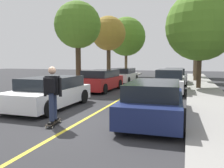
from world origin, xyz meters
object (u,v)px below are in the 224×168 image
Objects in this scene: street_tree_left_far at (126,37)px; street_tree_right_near at (197,30)px; parked_car_left_far at (123,75)px; parked_car_right_far at (175,76)px; street_tree_right_far at (195,33)px; street_tree_right_nearest at (201,26)px; parked_car_right_near at (170,81)px; skateboard at (53,122)px; skateboarder at (52,91)px; parked_car_left_nearest at (50,92)px; street_tree_left_near at (109,34)px; parked_car_right_nearest at (154,100)px; street_tree_left_nearest at (78,25)px; parked_car_left_near at (100,80)px.

street_tree_right_near is at bearing -30.53° from street_tree_left_far.
parked_car_right_far reaches higher than parked_car_left_far.
street_tree_right_near is 6.12m from street_tree_right_far.
street_tree_left_far is at bearing 126.33° from street_tree_right_nearest.
parked_car_right_near reaches higher than parked_car_left_far.
skateboard is (-4.65, -23.01, -5.10)m from street_tree_right_far.
street_tree_right_near reaches higher than skateboard.
street_tree_right_far reaches higher than skateboarder.
street_tree_right_far is at bearing 73.18° from parked_car_left_nearest.
parked_car_right_near is 0.72× the size of street_tree_left_near.
street_tree_left_near reaches higher than skateboarder.
street_tree_right_nearest is at bearing -63.72° from parked_car_right_far.
street_tree_right_near is (0.00, 6.21, 0.50)m from street_tree_right_nearest.
skateboard is (-2.86, -1.71, -0.56)m from parked_car_right_nearest.
parked_car_right_far is at bearing -6.58° from street_tree_left_near.
street_tree_left_nearest reaches higher than parked_car_left_far.
street_tree_right_nearest is at bearing 66.49° from skateboard.
street_tree_left_near is at bearing 102.76° from skateboard.
street_tree_right_far is (6.27, 20.72, 4.53)m from parked_car_left_nearest.
street_tree_left_far is at bearing 115.85° from parked_car_right_near.
street_tree_right_near reaches higher than parked_car_right_near.
street_tree_right_nearest is at bearing -90.00° from street_tree_right_far.
parked_car_right_near is at bearing -132.19° from street_tree_right_nearest.
street_tree_right_near is at bearing 90.00° from street_tree_right_nearest.
street_tree_left_far reaches higher than parked_car_left_far.
street_tree_left_near is at bearing 173.42° from parked_car_right_far.
parked_car_left_near is 0.68× the size of street_tree_right_near.
street_tree_right_far is at bearing 44.67° from street_tree_left_near.
street_tree_right_far is (1.79, 8.69, 4.51)m from parked_car_right_far.
skateboarder is (1.62, -2.32, 0.42)m from parked_car_left_nearest.
street_tree_left_far reaches higher than parked_car_left_near.
parked_car_left_near is 7.66m from street_tree_right_nearest.
parked_car_right_nearest is at bearing -55.37° from parked_car_left_near.
skateboarder is at bearing -113.41° from street_tree_right_nearest.
parked_car_right_near is 5.10× the size of skateboard.
skateboard is (1.61, -2.29, -0.57)m from parked_car_left_nearest.
street_tree_left_near is 0.95× the size of street_tree_right_near.
parked_car_right_far is at bearing -124.77° from street_tree_right_near.
parked_car_left_far is 11.89m from street_tree_right_far.
parked_car_right_near is 5.60m from parked_car_right_far.
street_tree_right_near is (6.26, 8.71, 4.12)m from parked_car_left_near.
parked_car_right_nearest is 3.38m from skateboard.
parked_car_left_near is 2.55× the size of skateboarder.
street_tree_left_far is 8.18m from street_tree_right_far.
parked_car_left_near is at bearing -125.72° from street_tree_right_near.
street_tree_left_far is at bearing -170.43° from street_tree_right_far.
parked_car_left_near reaches higher than parked_car_right_far.
street_tree_left_near is 8.27m from street_tree_right_near.
skateboarder is (3.41, -15.08, -3.49)m from street_tree_left_near.
parked_car_left_nearest is 0.97× the size of parked_car_left_far.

